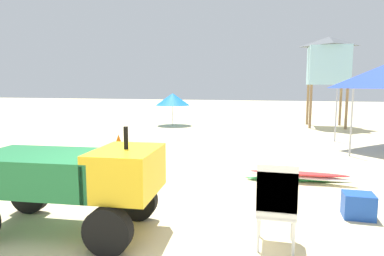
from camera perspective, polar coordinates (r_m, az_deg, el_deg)
name	(u,v)px	position (r m, az deg, el deg)	size (l,w,h in m)	color
ground	(157,244)	(4.65, -5.85, -18.84)	(80.00, 80.00, 0.00)	beige
utility_cart	(71,177)	(4.99, -19.67, -7.75)	(2.64, 1.46, 1.50)	#1E6B38
stacked_plastic_chairs	(277,199)	(4.38, 14.05, -11.49)	(0.48, 0.48, 1.11)	white
surfboard_pile	(298,176)	(7.58, 17.43, -7.78)	(2.33, 0.68, 0.24)	green
lifeguard_tower	(328,61)	(17.65, 21.95, 10.46)	(1.98, 1.98, 4.29)	olive
beach_umbrella_left	(173,99)	(17.03, -3.27, 4.85)	(1.73, 1.73, 1.61)	beige
traffic_cone_near	(20,169)	(7.96, -27.01, -6.20)	(0.41, 0.41, 0.59)	orange
traffic_cone_far	(119,142)	(11.01, -12.25, -2.27)	(0.34, 0.34, 0.48)	orange
cooler_box	(358,206)	(5.94, 26.19, -11.63)	(0.45, 0.37, 0.38)	blue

